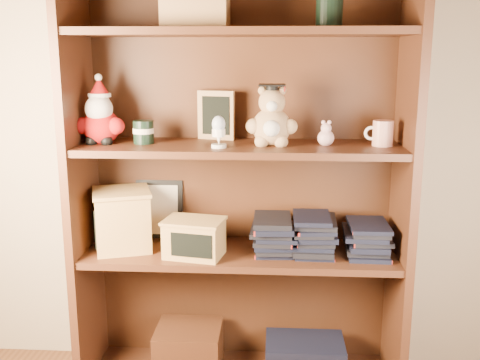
% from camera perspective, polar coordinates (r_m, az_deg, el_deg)
% --- Properties ---
extents(bookcase, '(1.20, 0.35, 1.60)m').
position_cam_1_polar(bookcase, '(2.08, 0.02, -0.79)').
color(bookcase, '#482514').
rests_on(bookcase, ground).
extents(shelf_lower, '(1.14, 0.33, 0.02)m').
position_cam_1_polar(shelf_lower, '(2.11, 0.00, -7.51)').
color(shelf_lower, '#482514').
rests_on(shelf_lower, ground).
extents(shelf_upper, '(1.14, 0.33, 0.02)m').
position_cam_1_polar(shelf_upper, '(2.00, 0.00, 3.28)').
color(shelf_upper, '#482514').
rests_on(shelf_upper, ground).
extents(santa_plush, '(0.18, 0.13, 0.26)m').
position_cam_1_polar(santa_plush, '(2.07, -14.02, 6.17)').
color(santa_plush, '#A50F0F').
rests_on(santa_plush, shelf_upper).
extents(teachers_tin, '(0.07, 0.07, 0.08)m').
position_cam_1_polar(teachers_tin, '(2.05, -9.78, 4.85)').
color(teachers_tin, black).
rests_on(teachers_tin, shelf_upper).
extents(chalkboard_plaque, '(0.14, 0.09, 0.18)m').
position_cam_1_polar(chalkboard_plaque, '(2.11, -2.44, 6.51)').
color(chalkboard_plaque, '#9E7547').
rests_on(chalkboard_plaque, shelf_upper).
extents(egg_cup, '(0.05, 0.05, 0.11)m').
position_cam_1_polar(egg_cup, '(1.92, -2.18, 5.04)').
color(egg_cup, white).
rests_on(egg_cup, shelf_upper).
extents(grad_teddy_bear, '(0.18, 0.16, 0.22)m').
position_cam_1_polar(grad_teddy_bear, '(1.98, 3.24, 5.95)').
color(grad_teddy_bear, tan).
rests_on(grad_teddy_bear, shelf_upper).
extents(pink_figurine, '(0.06, 0.06, 0.09)m').
position_cam_1_polar(pink_figurine, '(2.00, 8.72, 4.48)').
color(pink_figurine, '#D5A4A4').
rests_on(pink_figurine, shelf_upper).
extents(teacher_mug, '(0.10, 0.07, 0.09)m').
position_cam_1_polar(teacher_mug, '(2.02, 14.25, 4.63)').
color(teacher_mug, silver).
rests_on(teacher_mug, shelf_upper).
extents(certificate_frame, '(0.18, 0.05, 0.23)m').
position_cam_1_polar(certificate_frame, '(2.24, -8.19, -2.95)').
color(certificate_frame, black).
rests_on(certificate_frame, shelf_lower).
extents(treats_box, '(0.26, 0.26, 0.22)m').
position_cam_1_polar(treats_box, '(2.14, -11.87, -3.92)').
color(treats_box, tan).
rests_on(treats_box, shelf_lower).
extents(pencils_box, '(0.23, 0.19, 0.14)m').
position_cam_1_polar(pencils_box, '(2.03, -4.68, -5.85)').
color(pencils_box, tan).
rests_on(pencils_box, shelf_lower).
extents(book_stack_left, '(0.14, 0.20, 0.13)m').
position_cam_1_polar(book_stack_left, '(2.08, 3.55, -5.60)').
color(book_stack_left, black).
rests_on(book_stack_left, shelf_lower).
extents(book_stack_mid, '(0.14, 0.20, 0.14)m').
position_cam_1_polar(book_stack_mid, '(2.08, 7.50, -5.43)').
color(book_stack_mid, black).
rests_on(book_stack_mid, shelf_lower).
extents(book_stack_right, '(0.14, 0.20, 0.11)m').
position_cam_1_polar(book_stack_right, '(2.11, 12.80, -5.86)').
color(book_stack_right, black).
rests_on(book_stack_right, shelf_lower).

